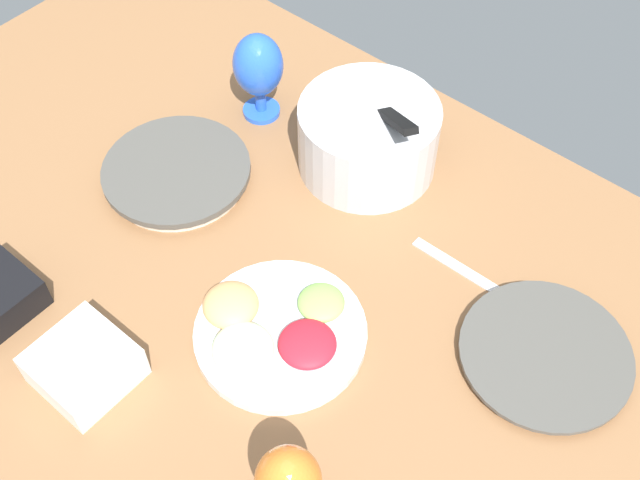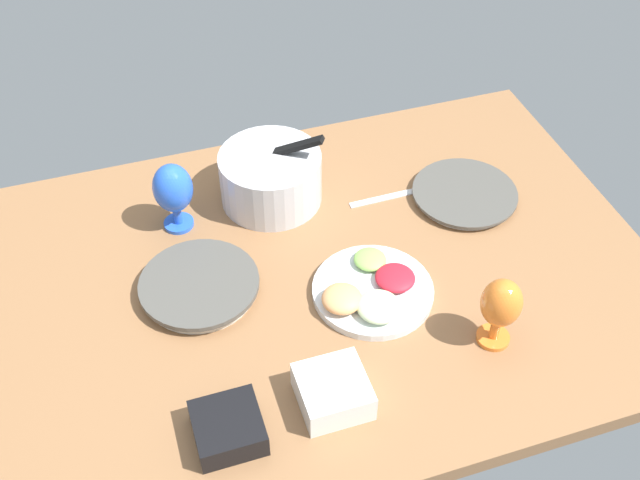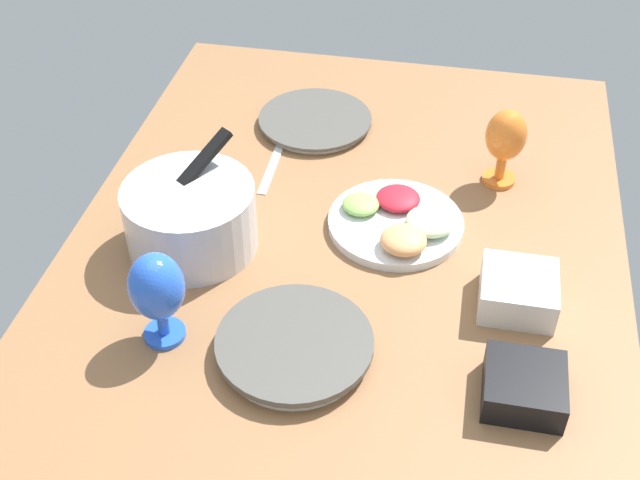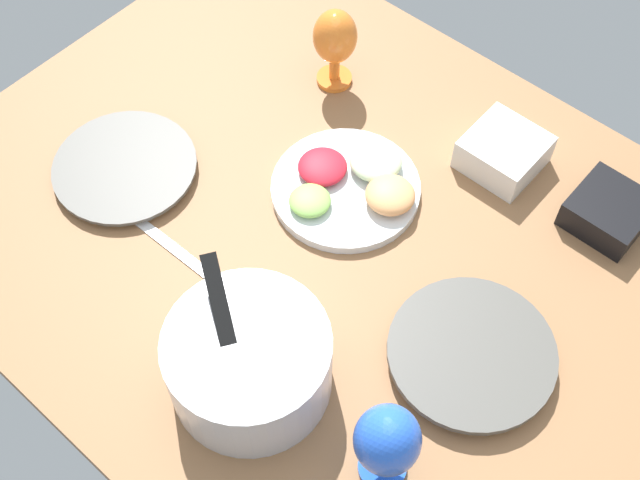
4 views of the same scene
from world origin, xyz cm
name	(u,v)px [view 4 (image 4 of 4)]	position (x,y,z in cm)	size (l,w,h in cm)	color
ground_plane	(381,279)	(0.00, 0.00, -2.00)	(160.00, 104.00, 4.00)	#8C603D
dinner_plate_left	(471,355)	(-19.92, 3.42, 1.65)	(25.79, 25.79, 3.18)	silver
dinner_plate_right	(125,168)	(47.41, 13.60, 1.04)	(25.46, 25.46, 2.01)	silver
mixing_bowl	(249,361)	(2.88, 27.89, 6.97)	(24.40, 24.24, 19.01)	silver
fruit_platter	(351,184)	(14.54, -9.41, 1.90)	(26.04, 26.04, 5.48)	silver
hurricane_glass_blue	(387,442)	(-20.38, 25.45, 10.77)	(9.10, 9.10, 17.43)	blue
hurricane_glass_orange	(335,40)	(34.06, -27.71, 10.41)	(8.18, 8.18, 16.64)	orange
square_bowl_black	(609,210)	(-22.10, -33.01, 3.02)	(12.30, 12.30, 5.43)	black
square_bowl_white	(504,151)	(-1.66, -31.75, 3.52)	(12.85, 12.85, 6.32)	white
fork_by_right_plate	(174,248)	(28.96, 19.28, 0.30)	(18.00, 1.80, 0.60)	silver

